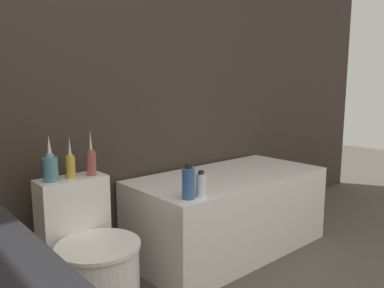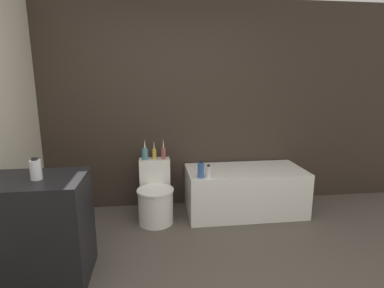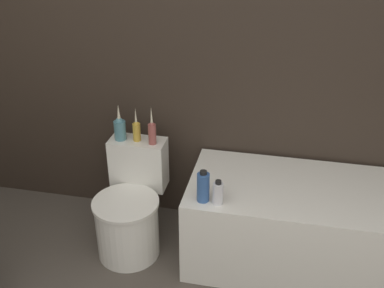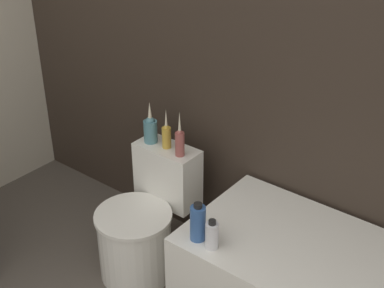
{
  "view_description": "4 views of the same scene",
  "coord_description": "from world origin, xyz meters",
  "px_view_note": "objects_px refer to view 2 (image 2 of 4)",
  "views": [
    {
      "loc": [
        -1.06,
        0.02,
        1.2
      ],
      "look_at": [
        0.36,
        1.66,
        0.85
      ],
      "focal_mm": 35.0,
      "sensor_mm": 36.0,
      "label": 1
    },
    {
      "loc": [
        -0.26,
        -1.6,
        1.64
      ],
      "look_at": [
        0.16,
        1.63,
        0.93
      ],
      "focal_mm": 28.0,
      "sensor_mm": 36.0,
      "label": 2
    },
    {
      "loc": [
        0.62,
        -0.51,
        2.05
      ],
      "look_at": [
        0.15,
        1.71,
        0.83
      ],
      "focal_mm": 42.0,
      "sensor_mm": 36.0,
      "label": 3
    },
    {
      "loc": [
        1.41,
        0.02,
        2.13
      ],
      "look_at": [
        0.2,
        1.58,
        1.03
      ],
      "focal_mm": 50.0,
      "sensor_mm": 36.0,
      "label": 4
    }
  ],
  "objects_px": {
    "vase_gold": "(145,153)",
    "vase_silver": "(154,153)",
    "toilet": "(155,197)",
    "vase_bronze": "(163,152)",
    "shampoo_bottle_short": "(208,172)",
    "bathtub": "(244,190)",
    "shampoo_bottle_tall": "(201,170)",
    "soap_bottle_glass": "(36,170)"
  },
  "relations": [
    {
      "from": "toilet",
      "to": "shampoo_bottle_tall",
      "type": "relative_size",
      "value": 3.56
    },
    {
      "from": "shampoo_bottle_tall",
      "to": "vase_bronze",
      "type": "bearing_deg",
      "value": 137.74
    },
    {
      "from": "soap_bottle_glass",
      "to": "vase_gold",
      "type": "bearing_deg",
      "value": 56.75
    },
    {
      "from": "toilet",
      "to": "vase_bronze",
      "type": "distance_m",
      "value": 0.54
    },
    {
      "from": "vase_silver",
      "to": "shampoo_bottle_tall",
      "type": "relative_size",
      "value": 1.17
    },
    {
      "from": "shampoo_bottle_tall",
      "to": "toilet",
      "type": "bearing_deg",
      "value": 161.66
    },
    {
      "from": "soap_bottle_glass",
      "to": "shampoo_bottle_short",
      "type": "relative_size",
      "value": 1.16
    },
    {
      "from": "shampoo_bottle_tall",
      "to": "bathtub",
      "type": "bearing_deg",
      "value": 22.81
    },
    {
      "from": "shampoo_bottle_short",
      "to": "bathtub",
      "type": "bearing_deg",
      "value": 27.07
    },
    {
      "from": "bathtub",
      "to": "soap_bottle_glass",
      "type": "height_order",
      "value": "soap_bottle_glass"
    },
    {
      "from": "vase_bronze",
      "to": "shampoo_bottle_short",
      "type": "relative_size",
      "value": 1.72
    },
    {
      "from": "vase_gold",
      "to": "shampoo_bottle_tall",
      "type": "height_order",
      "value": "vase_gold"
    },
    {
      "from": "soap_bottle_glass",
      "to": "vase_gold",
      "type": "xyz_separation_m",
      "value": [
        0.79,
        1.21,
        -0.19
      ]
    },
    {
      "from": "bathtub",
      "to": "vase_bronze",
      "type": "height_order",
      "value": "vase_bronze"
    },
    {
      "from": "toilet",
      "to": "vase_gold",
      "type": "xyz_separation_m",
      "value": [
        -0.11,
        0.21,
        0.49
      ]
    },
    {
      "from": "soap_bottle_glass",
      "to": "shampoo_bottle_short",
      "type": "bearing_deg",
      "value": 28.66
    },
    {
      "from": "toilet",
      "to": "vase_bronze",
      "type": "relative_size",
      "value": 2.7
    },
    {
      "from": "bathtub",
      "to": "vase_bronze",
      "type": "bearing_deg",
      "value": 173.56
    },
    {
      "from": "bathtub",
      "to": "shampoo_bottle_tall",
      "type": "distance_m",
      "value": 0.74
    },
    {
      "from": "vase_silver",
      "to": "toilet",
      "type": "bearing_deg",
      "value": -90.0
    },
    {
      "from": "bathtub",
      "to": "soap_bottle_glass",
      "type": "bearing_deg",
      "value": -151.74
    },
    {
      "from": "vase_silver",
      "to": "shampoo_bottle_tall",
      "type": "height_order",
      "value": "vase_silver"
    },
    {
      "from": "soap_bottle_glass",
      "to": "vase_gold",
      "type": "distance_m",
      "value": 1.46
    },
    {
      "from": "bathtub",
      "to": "shampoo_bottle_tall",
      "type": "bearing_deg",
      "value": -157.19
    },
    {
      "from": "toilet",
      "to": "soap_bottle_glass",
      "type": "relative_size",
      "value": 3.98
    },
    {
      "from": "vase_bronze",
      "to": "shampoo_bottle_tall",
      "type": "distance_m",
      "value": 0.55
    },
    {
      "from": "soap_bottle_glass",
      "to": "bathtub",
      "type": "bearing_deg",
      "value": 28.26
    },
    {
      "from": "vase_silver",
      "to": "vase_bronze",
      "type": "relative_size",
      "value": 0.89
    },
    {
      "from": "vase_bronze",
      "to": "vase_silver",
      "type": "bearing_deg",
      "value": 168.82
    },
    {
      "from": "vase_silver",
      "to": "vase_bronze",
      "type": "xyz_separation_m",
      "value": [
        0.11,
        -0.02,
        0.01
      ]
    },
    {
      "from": "shampoo_bottle_tall",
      "to": "shampoo_bottle_short",
      "type": "xyz_separation_m",
      "value": [
        0.09,
        -0.01,
        -0.02
      ]
    },
    {
      "from": "vase_gold",
      "to": "shampoo_bottle_tall",
      "type": "bearing_deg",
      "value": -31.4
    },
    {
      "from": "vase_gold",
      "to": "vase_silver",
      "type": "height_order",
      "value": "vase_gold"
    },
    {
      "from": "shampoo_bottle_short",
      "to": "toilet",
      "type": "bearing_deg",
      "value": 163.3
    },
    {
      "from": "bathtub",
      "to": "soap_bottle_glass",
      "type": "distance_m",
      "value": 2.38
    },
    {
      "from": "toilet",
      "to": "vase_silver",
      "type": "bearing_deg",
      "value": 90.0
    },
    {
      "from": "bathtub",
      "to": "vase_gold",
      "type": "xyz_separation_m",
      "value": [
        -1.22,
        0.13,
        0.49
      ]
    },
    {
      "from": "soap_bottle_glass",
      "to": "vase_silver",
      "type": "xyz_separation_m",
      "value": [
        0.9,
        1.21,
        -0.2
      ]
    },
    {
      "from": "toilet",
      "to": "shampoo_bottle_short",
      "type": "xyz_separation_m",
      "value": [
        0.6,
        -0.18,
        0.34
      ]
    },
    {
      "from": "vase_silver",
      "to": "soap_bottle_glass",
      "type": "bearing_deg",
      "value": -126.64
    },
    {
      "from": "soap_bottle_glass",
      "to": "vase_silver",
      "type": "relative_size",
      "value": 0.76
    },
    {
      "from": "vase_silver",
      "to": "shampoo_bottle_short",
      "type": "distance_m",
      "value": 0.73
    }
  ]
}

